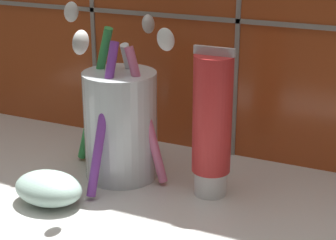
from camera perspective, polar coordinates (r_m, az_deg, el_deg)
sink_counter at (r=55.14cm, az=0.13°, el=-9.31°), size 72.64×28.26×2.00cm
toothbrush_cup at (r=58.08cm, az=-4.84°, el=-0.15°), size 14.07×16.10×17.96cm
toothpaste_tube at (r=53.60cm, az=4.50°, el=-0.39°), size 3.96×3.77×14.84cm
soap_bar at (r=55.16cm, az=-12.03°, el=-6.79°), size 6.93×4.98×3.07cm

